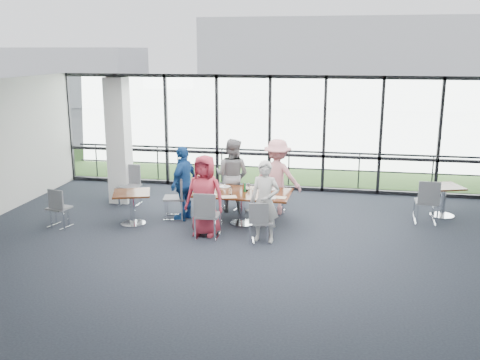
% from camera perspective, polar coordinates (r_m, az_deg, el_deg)
% --- Properties ---
extents(floor, '(12.00, 10.00, 0.02)m').
position_cam_1_polar(floor, '(10.55, -0.54, -7.77)').
color(floor, '#1E222C').
rests_on(floor, ground).
extents(ceiling, '(12.00, 10.00, 0.04)m').
position_cam_1_polar(ceiling, '(9.84, -0.58, 9.90)').
color(ceiling, silver).
rests_on(ceiling, ground).
extents(wall_front, '(12.00, 0.10, 3.20)m').
position_cam_1_polar(wall_front, '(5.49, -10.91, -10.82)').
color(wall_front, silver).
rests_on(wall_front, ground).
extents(curtain_wall_back, '(12.00, 0.10, 3.20)m').
position_cam_1_polar(curtain_wall_back, '(14.92, 3.18, 5.02)').
color(curtain_wall_back, white).
rests_on(curtain_wall_back, ground).
extents(structural_column, '(0.50, 0.50, 3.20)m').
position_cam_1_polar(structural_column, '(13.96, -12.79, 4.09)').
color(structural_column, white).
rests_on(structural_column, ground).
extents(apron, '(80.00, 70.00, 0.02)m').
position_cam_1_polar(apron, '(20.10, 5.00, 2.56)').
color(apron, slate).
rests_on(apron, ground).
extents(grass_strip, '(80.00, 5.00, 0.01)m').
position_cam_1_polar(grass_strip, '(18.14, 4.36, 1.46)').
color(grass_strip, '#305623').
rests_on(grass_strip, ground).
extents(hangar_main, '(24.00, 10.00, 6.00)m').
position_cam_1_polar(hangar_main, '(41.69, 13.83, 12.18)').
color(hangar_main, silver).
rests_on(hangar_main, ground).
extents(hangar_aux, '(10.00, 6.00, 4.00)m').
position_cam_1_polar(hangar_aux, '(42.61, -17.53, 10.62)').
color(hangar_aux, silver).
rests_on(hangar_aux, ground).
extents(guard_rail, '(12.00, 0.06, 0.06)m').
position_cam_1_polar(guard_rail, '(15.71, 3.42, 1.37)').
color(guard_rail, '#2D2D33').
rests_on(guard_rail, ground).
extents(main_table, '(2.21, 1.27, 0.75)m').
position_cam_1_polar(main_table, '(12.02, 0.26, -1.78)').
color(main_table, '#3D1A0A').
rests_on(main_table, ground).
extents(side_table_left, '(1.03, 1.03, 0.75)m').
position_cam_1_polar(side_table_left, '(12.24, -11.47, -1.86)').
color(side_table_left, '#3D1A0A').
rests_on(side_table_left, ground).
extents(side_table_right, '(0.95, 0.95, 0.75)m').
position_cam_1_polar(side_table_right, '(13.47, 20.93, -1.13)').
color(side_table_right, '#3D1A0A').
rests_on(side_table_right, ground).
extents(diner_near_left, '(0.91, 0.65, 1.73)m').
position_cam_1_polar(diner_near_left, '(11.30, -3.77, -1.65)').
color(diner_near_left, '#B52E40').
rests_on(diner_near_left, ground).
extents(diner_near_right, '(0.66, 0.52, 1.69)m').
position_cam_1_polar(diner_near_right, '(10.91, 2.67, -2.31)').
color(diner_near_right, beige).
rests_on(diner_near_right, ground).
extents(diner_far_left, '(0.98, 0.73, 1.80)m').
position_cam_1_polar(diner_far_left, '(12.92, -0.84, 0.49)').
color(diner_far_left, gray).
rests_on(diner_far_left, ground).
extents(diner_far_right, '(1.27, 0.84, 1.81)m').
position_cam_1_polar(diner_far_right, '(12.79, 4.00, 0.35)').
color(diner_far_right, pink).
rests_on(diner_far_right, ground).
extents(diner_end, '(0.78, 1.12, 1.73)m').
position_cam_1_polar(diner_end, '(12.39, -6.00, -0.33)').
color(diner_end, navy).
rests_on(diner_end, ground).
extents(chair_main_nl, '(0.50, 0.50, 0.98)m').
position_cam_1_polar(chair_main_nl, '(11.21, -3.46, -3.77)').
color(chair_main_nl, slate).
rests_on(chair_main_nl, ground).
extents(chair_main_nr, '(0.49, 0.49, 0.85)m').
position_cam_1_polar(chair_main_nr, '(10.98, 2.36, -4.50)').
color(chair_main_nr, slate).
rests_on(chair_main_nr, ground).
extents(chair_main_fl, '(0.52, 0.52, 0.90)m').
position_cam_1_polar(chair_main_fl, '(13.25, -1.04, -1.15)').
color(chair_main_fl, slate).
rests_on(chair_main_fl, ground).
extents(chair_main_fr, '(0.52, 0.52, 0.87)m').
position_cam_1_polar(chair_main_fr, '(13.01, 3.74, -1.55)').
color(chair_main_fr, slate).
rests_on(chair_main_fr, ground).
extents(chair_main_end, '(0.57, 0.57, 0.98)m').
position_cam_1_polar(chair_main_end, '(12.56, -7.04, -1.92)').
color(chair_main_end, slate).
rests_on(chair_main_end, ground).
extents(chair_spare_la, '(0.53, 0.53, 0.88)m').
position_cam_1_polar(chair_spare_la, '(12.53, -18.75, -2.84)').
color(chair_spare_la, slate).
rests_on(chair_spare_la, ground).
extents(chair_spare_lb, '(0.50, 0.50, 0.99)m').
position_cam_1_polar(chair_spare_lb, '(13.79, -11.72, -0.67)').
color(chair_spare_lb, slate).
rests_on(chair_spare_lb, ground).
extents(chair_spare_r, '(0.51, 0.51, 1.00)m').
position_cam_1_polar(chair_spare_r, '(12.84, 19.26, -2.22)').
color(chair_spare_r, slate).
rests_on(chair_spare_r, ground).
extents(plate_nl, '(0.26, 0.26, 0.01)m').
position_cam_1_polar(plate_nl, '(11.74, -3.16, -1.60)').
color(plate_nl, white).
rests_on(plate_nl, main_table).
extents(plate_nr, '(0.24, 0.24, 0.01)m').
position_cam_1_polar(plate_nr, '(11.51, 3.34, -1.91)').
color(plate_nr, white).
rests_on(plate_nr, main_table).
extents(plate_fl, '(0.26, 0.26, 0.01)m').
position_cam_1_polar(plate_fl, '(12.43, -1.63, -0.71)').
color(plate_fl, white).
rests_on(plate_fl, main_table).
extents(plate_fr, '(0.28, 0.28, 0.01)m').
position_cam_1_polar(plate_fr, '(12.25, 3.40, -0.95)').
color(plate_fr, white).
rests_on(plate_fr, main_table).
extents(plate_end, '(0.27, 0.27, 0.01)m').
position_cam_1_polar(plate_end, '(12.23, -4.14, -0.98)').
color(plate_end, white).
rests_on(plate_end, main_table).
extents(tumbler_a, '(0.08, 0.08, 0.15)m').
position_cam_1_polar(tumbler_a, '(11.79, -1.03, -1.16)').
color(tumbler_a, white).
rests_on(tumbler_a, main_table).
extents(tumbler_b, '(0.06, 0.06, 0.13)m').
position_cam_1_polar(tumbler_b, '(11.74, 1.43, -1.29)').
color(tumbler_b, white).
rests_on(tumbler_b, main_table).
extents(tumbler_c, '(0.07, 0.07, 0.14)m').
position_cam_1_polar(tumbler_c, '(12.20, 0.90, -0.69)').
color(tumbler_c, white).
rests_on(tumbler_c, main_table).
extents(tumbler_d, '(0.07, 0.07, 0.13)m').
position_cam_1_polar(tumbler_d, '(11.96, -3.58, -1.03)').
color(tumbler_d, white).
rests_on(tumbler_d, main_table).
extents(menu_a, '(0.39, 0.33, 0.00)m').
position_cam_1_polar(menu_a, '(11.60, -1.19, -1.80)').
color(menu_a, white).
rests_on(menu_a, main_table).
extents(menu_b, '(0.33, 0.25, 0.00)m').
position_cam_1_polar(menu_b, '(11.58, 4.21, -1.86)').
color(menu_b, white).
rests_on(menu_b, main_table).
extents(menu_c, '(0.37, 0.31, 0.00)m').
position_cam_1_polar(menu_c, '(12.36, 1.30, -0.82)').
color(menu_c, white).
rests_on(menu_c, main_table).
extents(condiment_caddy, '(0.10, 0.07, 0.04)m').
position_cam_1_polar(condiment_caddy, '(12.06, 0.60, -1.10)').
color(condiment_caddy, black).
rests_on(condiment_caddy, main_table).
extents(ketchup_bottle, '(0.06, 0.06, 0.18)m').
position_cam_1_polar(ketchup_bottle, '(12.07, 0.48, -0.75)').
color(ketchup_bottle, '#A1240B').
rests_on(ketchup_bottle, main_table).
extents(green_bottle, '(0.05, 0.05, 0.20)m').
position_cam_1_polar(green_bottle, '(11.99, 0.52, -0.80)').
color(green_bottle, '#166A2D').
rests_on(green_bottle, main_table).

